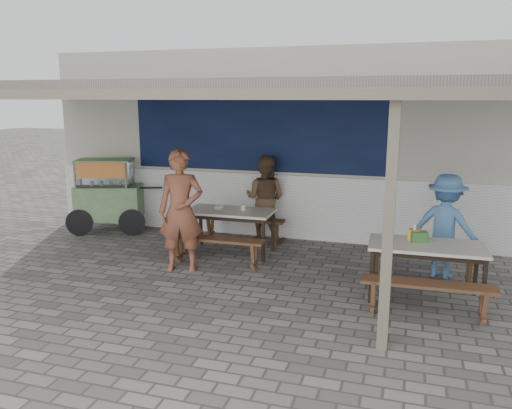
{
  "coord_description": "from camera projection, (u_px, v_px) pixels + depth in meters",
  "views": [
    {
      "loc": [
        2.5,
        -5.96,
        2.62
      ],
      "look_at": [
        0.39,
        0.9,
        1.07
      ],
      "focal_mm": 35.0,
      "sensor_mm": 36.0,
      "label": 1
    }
  ],
  "objects": [
    {
      "name": "ground",
      "position": [
        210.0,
        292.0,
        6.84
      ],
      "size": [
        60.0,
        60.0,
        0.0
      ],
      "primitive_type": "plane",
      "color": "slate",
      "rests_on": "ground"
    },
    {
      "name": "bench_right_street",
      "position": [
        427.0,
        291.0,
        5.97
      ],
      "size": [
        1.57,
        0.33,
        0.45
      ],
      "rotation": [
        0.0,
        0.0,
        0.03
      ],
      "color": "brown",
      "rests_on": "ground"
    },
    {
      "name": "condiment_jar",
      "position": [
        243.0,
        207.0,
        8.41
      ],
      "size": [
        0.08,
        0.08,
        0.1
      ],
      "primitive_type": "cylinder",
      "color": "beige",
      "rests_on": "table_left"
    },
    {
      "name": "patron_wall_side",
      "position": [
        265.0,
        199.0,
        9.18
      ],
      "size": [
        0.82,
        0.67,
        1.58
      ],
      "primitive_type": "imported",
      "rotation": [
        0.0,
        0.0,
        3.04
      ],
      "color": "brown",
      "rests_on": "ground"
    },
    {
      "name": "bench_left_wall",
      "position": [
        242.0,
        224.0,
        9.15
      ],
      "size": [
        1.57,
        0.3,
        0.45
      ],
      "rotation": [
        0.0,
        0.0,
        0.02
      ],
      "color": "brown",
      "rests_on": "ground"
    },
    {
      "name": "warung_roof",
      "position": [
        231.0,
        90.0,
        7.1
      ],
      "size": [
        9.0,
        4.21,
        2.81
      ],
      "color": "#5E5550",
      "rests_on": "ground"
    },
    {
      "name": "patron_street_side",
      "position": [
        181.0,
        211.0,
        7.53
      ],
      "size": [
        0.78,
        0.62,
        1.86
      ],
      "primitive_type": "imported",
      "rotation": [
        0.0,
        0.0,
        0.28
      ],
      "color": "brown",
      "rests_on": "ground"
    },
    {
      "name": "patron_right_table",
      "position": [
        445.0,
        226.0,
        7.29
      ],
      "size": [
        1.13,
        0.88,
        1.54
      ],
      "primitive_type": "imported",
      "rotation": [
        0.0,
        0.0,
        2.79
      ],
      "color": "#4E80B8",
      "rests_on": "ground"
    },
    {
      "name": "vendor_cart",
      "position": [
        108.0,
        192.0,
        9.8
      ],
      "size": [
        1.7,
        1.09,
        1.44
      ],
      "rotation": [
        0.0,
        0.0,
        0.32
      ],
      "color": "#75A06B",
      "rests_on": "ground"
    },
    {
      "name": "table_right",
      "position": [
        426.0,
        250.0,
        6.48
      ],
      "size": [
        1.48,
        0.8,
        0.75
      ],
      "rotation": [
        0.0,
        0.0,
        0.03
      ],
      "color": "beige",
      "rests_on": "ground"
    },
    {
      "name": "table_left",
      "position": [
        230.0,
        214.0,
        8.43
      ],
      "size": [
        1.47,
        0.77,
        0.75
      ],
      "rotation": [
        0.0,
        0.0,
        0.02
      ],
      "color": "beige",
      "rests_on": "ground"
    },
    {
      "name": "condiment_bowl",
      "position": [
        219.0,
        207.0,
        8.52
      ],
      "size": [
        0.27,
        0.27,
        0.05
      ],
      "primitive_type": "imported",
      "rotation": [
        0.0,
        0.0,
        0.36
      ],
      "color": "white",
      "rests_on": "table_left"
    },
    {
      "name": "donation_box",
      "position": [
        419.0,
        237.0,
        6.57
      ],
      "size": [
        0.23,
        0.19,
        0.14
      ],
      "primitive_type": "cube",
      "rotation": [
        0.0,
        0.0,
        0.28
      ],
      "color": "#356A2F",
      "rests_on": "table_right"
    },
    {
      "name": "bench_left_street",
      "position": [
        216.0,
        245.0,
        7.86
      ],
      "size": [
        1.57,
        0.3,
        0.45
      ],
      "rotation": [
        0.0,
        0.0,
        0.02
      ],
      "color": "brown",
      "rests_on": "ground"
    },
    {
      "name": "tissue_box",
      "position": [
        414.0,
        235.0,
        6.65
      ],
      "size": [
        0.16,
        0.16,
        0.14
      ],
      "primitive_type": "cube",
      "rotation": [
        0.0,
        0.0,
        -0.17
      ],
      "color": "orange",
      "rests_on": "table_right"
    },
    {
      "name": "bench_right_wall",
      "position": [
        422.0,
        260.0,
        7.12
      ],
      "size": [
        1.57,
        0.33,
        0.45
      ],
      "rotation": [
        0.0,
        0.0,
        0.03
      ],
      "color": "brown",
      "rests_on": "ground"
    },
    {
      "name": "back_wall",
      "position": [
        277.0,
        144.0,
        9.82
      ],
      "size": [
        9.0,
        1.28,
        3.5
      ],
      "color": "beige",
      "rests_on": "ground"
    }
  ]
}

